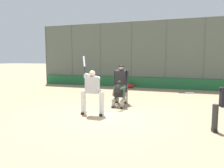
{
  "coord_description": "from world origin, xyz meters",
  "views": [
    {
      "loc": [
        -2.77,
        7.36,
        2.06
      ],
      "look_at": [
        0.16,
        -1.0,
        1.05
      ],
      "focal_mm": 35.0,
      "sensor_mm": 36.0,
      "label": 1
    }
  ],
  "objects_px": {
    "spare_bat_by_padding": "(188,93)",
    "equipment_bag_dugout_side": "(126,86)",
    "fielding_glove_on_dirt": "(99,91)",
    "batter_at_plate": "(92,91)",
    "catcher_behind_plate": "(119,94)",
    "spare_bat_near_backstop": "(117,91)",
    "umpire_home": "(121,83)"
  },
  "relations": [
    {
      "from": "umpire_home",
      "to": "spare_bat_near_backstop",
      "type": "relative_size",
      "value": 2.23
    },
    {
      "from": "batter_at_plate",
      "to": "catcher_behind_plate",
      "type": "relative_size",
      "value": 1.91
    },
    {
      "from": "equipment_bag_dugout_side",
      "to": "fielding_glove_on_dirt",
      "type": "bearing_deg",
      "value": 66.23
    },
    {
      "from": "spare_bat_near_backstop",
      "to": "catcher_behind_plate",
      "type": "bearing_deg",
      "value": 11.08
    },
    {
      "from": "catcher_behind_plate",
      "to": "batter_at_plate",
      "type": "bearing_deg",
      "value": 72.23
    },
    {
      "from": "batter_at_plate",
      "to": "spare_bat_by_padding",
      "type": "height_order",
      "value": "batter_at_plate"
    },
    {
      "from": "fielding_glove_on_dirt",
      "to": "batter_at_plate",
      "type": "bearing_deg",
      "value": 110.4
    },
    {
      "from": "spare_bat_by_padding",
      "to": "fielding_glove_on_dirt",
      "type": "distance_m",
      "value": 5.48
    },
    {
      "from": "umpire_home",
      "to": "equipment_bag_dugout_side",
      "type": "xyz_separation_m",
      "value": [
        1.27,
        -5.36,
        -0.8
      ]
    },
    {
      "from": "catcher_behind_plate",
      "to": "fielding_glove_on_dirt",
      "type": "bearing_deg",
      "value": -54.1
    },
    {
      "from": "catcher_behind_plate",
      "to": "spare_bat_by_padding",
      "type": "distance_m",
      "value": 5.76
    },
    {
      "from": "equipment_bag_dugout_side",
      "to": "batter_at_plate",
      "type": "bearing_deg",
      "value": 96.51
    },
    {
      "from": "spare_bat_near_backstop",
      "to": "fielding_glove_on_dirt",
      "type": "distance_m",
      "value": 1.18
    },
    {
      "from": "batter_at_plate",
      "to": "catcher_behind_plate",
      "type": "distance_m",
      "value": 1.67
    },
    {
      "from": "spare_bat_by_padding",
      "to": "equipment_bag_dugout_side",
      "type": "relative_size",
      "value": 0.72
    },
    {
      "from": "fielding_glove_on_dirt",
      "to": "spare_bat_by_padding",
      "type": "bearing_deg",
      "value": -167.03
    },
    {
      "from": "batter_at_plate",
      "to": "equipment_bag_dugout_side",
      "type": "distance_m",
      "value": 7.87
    },
    {
      "from": "spare_bat_by_padding",
      "to": "equipment_bag_dugout_side",
      "type": "xyz_separation_m",
      "value": [
        4.25,
        -1.24,
        0.13
      ]
    },
    {
      "from": "catcher_behind_plate",
      "to": "spare_bat_near_backstop",
      "type": "xyz_separation_m",
      "value": [
        1.46,
        -4.26,
        -0.56
      ]
    },
    {
      "from": "umpire_home",
      "to": "equipment_bag_dugout_side",
      "type": "relative_size",
      "value": 1.52
    },
    {
      "from": "catcher_behind_plate",
      "to": "equipment_bag_dugout_side",
      "type": "distance_m",
      "value": 6.42
    },
    {
      "from": "spare_bat_by_padding",
      "to": "spare_bat_near_backstop",
      "type": "bearing_deg",
      "value": 172.98
    },
    {
      "from": "batter_at_plate",
      "to": "fielding_glove_on_dirt",
      "type": "xyz_separation_m",
      "value": [
        1.98,
        -5.31,
        -0.84
      ]
    },
    {
      "from": "spare_bat_near_backstop",
      "to": "spare_bat_by_padding",
      "type": "bearing_deg",
      "value": 91.95
    },
    {
      "from": "umpire_home",
      "to": "fielding_glove_on_dirt",
      "type": "relative_size",
      "value": 5.56
    },
    {
      "from": "spare_bat_by_padding",
      "to": "fielding_glove_on_dirt",
      "type": "bearing_deg",
      "value": 176.12
    },
    {
      "from": "umpire_home",
      "to": "spare_bat_by_padding",
      "type": "bearing_deg",
      "value": -127.5
    },
    {
      "from": "catcher_behind_plate",
      "to": "spare_bat_near_backstop",
      "type": "height_order",
      "value": "catcher_behind_plate"
    },
    {
      "from": "fielding_glove_on_dirt",
      "to": "spare_bat_near_backstop",
      "type": "bearing_deg",
      "value": -155.4
    },
    {
      "from": "batter_at_plate",
      "to": "umpire_home",
      "type": "height_order",
      "value": "batter_at_plate"
    },
    {
      "from": "catcher_behind_plate",
      "to": "umpire_home",
      "type": "height_order",
      "value": "umpire_home"
    },
    {
      "from": "fielding_glove_on_dirt",
      "to": "equipment_bag_dugout_side",
      "type": "distance_m",
      "value": 2.7
    }
  ]
}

